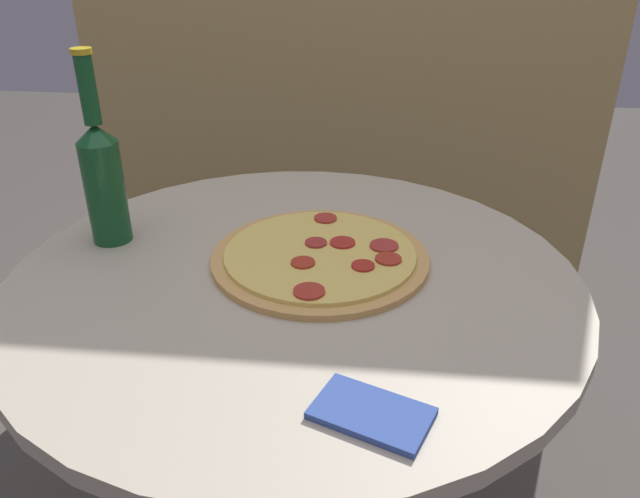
# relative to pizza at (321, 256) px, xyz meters

# --- Properties ---
(table) EXTENTS (0.82, 0.82, 0.78)m
(table) POSITION_rel_pizza_xyz_m (-0.03, -0.04, -0.22)
(table) COLOR #B2A893
(table) RESTS_ON ground_plane
(fence_panel) EXTENTS (1.40, 0.04, 1.85)m
(fence_panel) POSITION_rel_pizza_xyz_m (-0.03, 0.85, 0.14)
(fence_panel) COLOR tan
(fence_panel) RESTS_ON ground_plane
(pizza) EXTENTS (0.32, 0.32, 0.02)m
(pizza) POSITION_rel_pizza_xyz_m (0.00, 0.00, 0.00)
(pizza) COLOR tan
(pizza) RESTS_ON table
(beer_bottle) EXTENTS (0.06, 0.06, 0.29)m
(beer_bottle) POSITION_rel_pizza_xyz_m (-0.33, 0.04, 0.10)
(beer_bottle) COLOR #144C23
(beer_bottle) RESTS_ON table
(napkin) EXTENTS (0.14, 0.11, 0.01)m
(napkin) POSITION_rel_pizza_xyz_m (0.09, -0.32, -0.00)
(napkin) COLOR #334C99
(napkin) RESTS_ON table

